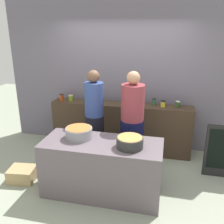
{
  "coord_description": "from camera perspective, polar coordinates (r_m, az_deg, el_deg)",
  "views": [
    {
      "loc": [
        0.85,
        -3.36,
        2.36
      ],
      "look_at": [
        0.0,
        0.35,
        1.05
      ],
      "focal_mm": 40.14,
      "sensor_mm": 36.0,
      "label": 1
    }
  ],
  "objects": [
    {
      "name": "ground",
      "position": [
        4.2,
        -1.1,
        -15.25
      ],
      "size": [
        12.0,
        12.0,
        0.0
      ],
      "primitive_type": "plane",
      "color": "gray"
    },
    {
      "name": "storefront_wall",
      "position": [
        4.96,
        2.86,
        8.97
      ],
      "size": [
        4.8,
        0.12,
        3.0
      ],
      "primitive_type": "cube",
      "color": "slate",
      "rests_on": "ground"
    },
    {
      "name": "display_shelf",
      "position": [
        4.92,
        1.94,
        -3.52
      ],
      "size": [
        2.7,
        0.36,
        0.96
      ],
      "primitive_type": "cube",
      "color": "#3F2F21",
      "rests_on": "ground"
    },
    {
      "name": "prep_table",
      "position": [
        3.73,
        -2.27,
        -12.58
      ],
      "size": [
        1.7,
        0.7,
        0.82
      ],
      "primitive_type": "cube",
      "color": "#60555C",
      "rests_on": "ground"
    },
    {
      "name": "preserve_jar_0",
      "position": [
        5.02,
        -11.43,
        3.23
      ],
      "size": [
        0.08,
        0.08,
        0.14
      ],
      "color": "#943614",
      "rests_on": "display_shelf"
    },
    {
      "name": "preserve_jar_1",
      "position": [
        5.02,
        -9.38,
        3.17
      ],
      "size": [
        0.09,
        0.09,
        0.11
      ],
      "color": "olive",
      "rests_on": "display_shelf"
    },
    {
      "name": "preserve_jar_2",
      "position": [
        4.85,
        -5.99,
        2.96
      ],
      "size": [
        0.07,
        0.07,
        0.14
      ],
      "color": "#224733",
      "rests_on": "display_shelf"
    },
    {
      "name": "preserve_jar_3",
      "position": [
        4.85,
        -4.76,
        2.76
      ],
      "size": [
        0.07,
        0.07,
        0.1
      ],
      "color": "#A4350C",
      "rests_on": "display_shelf"
    },
    {
      "name": "preserve_jar_4",
      "position": [
        4.67,
        3.68,
        2.39
      ],
      "size": [
        0.08,
        0.08,
        0.14
      ],
      "color": "brown",
      "rests_on": "display_shelf"
    },
    {
      "name": "preserve_jar_5",
      "position": [
        4.63,
        5.31,
        2.11
      ],
      "size": [
        0.07,
        0.07,
        0.13
      ],
      "color": "#A72E15",
      "rests_on": "display_shelf"
    },
    {
      "name": "preserve_jar_6",
      "position": [
        4.73,
        9.51,
        2.29
      ],
      "size": [
        0.07,
        0.07,
        0.13
      ],
      "color": "#31603B",
      "rests_on": "display_shelf"
    },
    {
      "name": "preserve_jar_7",
      "position": [
        4.67,
        11.52,
        1.85
      ],
      "size": [
        0.09,
        0.09,
        0.11
      ],
      "color": "gold",
      "rests_on": "display_shelf"
    },
    {
      "name": "preserve_jar_8",
      "position": [
        4.7,
        14.74,
        1.73
      ],
      "size": [
        0.08,
        0.08,
        0.12
      ],
      "color": "#2D4A20",
      "rests_on": "display_shelf"
    },
    {
      "name": "cooking_pot_left",
      "position": [
        3.67,
        -7.54,
        -4.7
      ],
      "size": [
        0.39,
        0.39,
        0.16
      ],
      "color": "gray",
      "rests_on": "prep_table"
    },
    {
      "name": "cooking_pot_center",
      "position": [
        3.37,
        4.08,
        -6.89
      ],
      "size": [
        0.36,
        0.36,
        0.15
      ],
      "color": "#2D2D2D",
      "rests_on": "prep_table"
    },
    {
      "name": "cook_with_tongs",
      "position": [
        4.3,
        -3.98,
        -2.67
      ],
      "size": [
        0.33,
        0.33,
        1.7
      ],
      "color": "black",
      "rests_on": "ground"
    },
    {
      "name": "cook_in_cap",
      "position": [
        4.08,
        4.57,
        -3.89
      ],
      "size": [
        0.38,
        0.38,
        1.72
      ],
      "color": "black",
      "rests_on": "ground"
    },
    {
      "name": "bread_crate",
      "position": [
        4.38,
        -19.75,
        -13.2
      ],
      "size": [
        0.44,
        0.38,
        0.22
      ],
      "primitive_type": "cube",
      "rotation": [
        0.0,
        0.0,
        0.12
      ],
      "color": "tan",
      "rests_on": "ground"
    },
    {
      "name": "chalkboard_sign",
      "position": [
        4.43,
        24.11,
        -8.25
      ],
      "size": [
        0.59,
        0.05,
        0.9
      ],
      "color": "black",
      "rests_on": "ground"
    }
  ]
}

